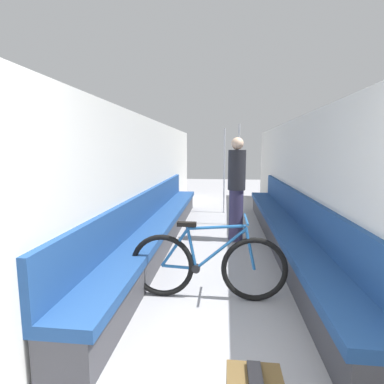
# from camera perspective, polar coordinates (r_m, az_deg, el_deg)

# --- Properties ---
(wall_left) EXTENTS (0.10, 11.01, 2.12)m
(wall_left) POSITION_cam_1_polar(r_m,az_deg,el_deg) (4.98, -9.55, 1.94)
(wall_left) COLOR silver
(wall_left) RESTS_ON ground
(wall_right) EXTENTS (0.10, 11.01, 2.12)m
(wall_right) POSITION_cam_1_polar(r_m,az_deg,el_deg) (4.95, 20.91, 1.48)
(wall_right) COLOR silver
(wall_right) RESTS_ON ground
(bench_seat_row_left) EXTENTS (0.48, 6.31, 0.91)m
(bench_seat_row_left) POSITION_cam_1_polar(r_m,az_deg,el_deg) (5.12, -6.31, -6.52)
(bench_seat_row_left) COLOR #3D3D42
(bench_seat_row_left) RESTS_ON ground
(bench_seat_row_right) EXTENTS (0.48, 6.31, 0.91)m
(bench_seat_row_right) POSITION_cam_1_polar(r_m,az_deg,el_deg) (5.10, 17.41, -6.92)
(bench_seat_row_right) COLOR #3D3D42
(bench_seat_row_right) RESTS_ON ground
(bicycle) EXTENTS (1.67, 0.46, 0.89)m
(bicycle) POSITION_cam_1_polar(r_m,az_deg,el_deg) (3.27, 2.92, -13.84)
(bicycle) COLOR black
(bicycle) RESTS_ON ground
(grab_pole_near) EXTENTS (0.08, 0.08, 2.10)m
(grab_pole_near) POSITION_cam_1_polar(r_m,az_deg,el_deg) (7.48, 6.16, 3.77)
(grab_pole_near) COLOR gray
(grab_pole_near) RESTS_ON ground
(grab_pole_far) EXTENTS (0.08, 0.08, 2.10)m
(grab_pole_far) POSITION_cam_1_polar(r_m,az_deg,el_deg) (6.27, 8.81, 2.88)
(grab_pole_far) COLOR gray
(grab_pole_far) RESTS_ON ground
(passenger_standing) EXTENTS (0.30, 0.30, 1.79)m
(passenger_standing) POSITION_cam_1_polar(r_m,az_deg,el_deg) (5.19, 8.47, 0.74)
(passenger_standing) COLOR #332D4C
(passenger_standing) RESTS_ON ground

